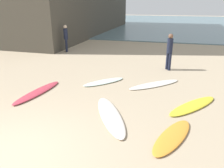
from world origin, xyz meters
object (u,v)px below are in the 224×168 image
(surfboard_0, at_px, (172,136))
(beachgoer_near, at_px, (66,37))
(surfboard_3, at_px, (38,92))
(surfboard_5, at_px, (155,84))
(surfboard_4, at_px, (104,82))
(surfboard_1, at_px, (193,106))
(surfboard_2, at_px, (110,115))
(beachgoer_far, at_px, (170,50))
(beachgoer_mid, at_px, (38,38))

(surfboard_0, relative_size, beachgoer_near, 1.08)
(surfboard_3, relative_size, surfboard_5, 1.02)
(surfboard_3, xyz_separation_m, surfboard_4, (2.05, 1.74, -0.01))
(surfboard_1, distance_m, surfboard_2, 2.77)
(surfboard_1, xyz_separation_m, beachgoer_far, (-0.93, 4.09, 0.97))
(beachgoer_near, height_order, beachgoer_mid, beachgoer_near)
(surfboard_1, relative_size, beachgoer_far, 1.30)
(surfboard_5, bearing_deg, surfboard_0, -30.33)
(surfboard_0, distance_m, surfboard_5, 3.74)
(surfboard_3, xyz_separation_m, beachgoer_far, (4.61, 4.41, 0.96))
(surfboard_1, relative_size, surfboard_4, 1.21)
(surfboard_4, distance_m, beachgoer_far, 3.83)
(surfboard_0, xyz_separation_m, beachgoer_near, (-7.18, 8.69, 0.97))
(surfboard_2, distance_m, surfboard_3, 3.28)
(surfboard_5, height_order, beachgoer_mid, beachgoer_mid)
(surfboard_4, height_order, beachgoer_near, beachgoer_near)
(surfboard_4, bearing_deg, surfboard_3, -97.06)
(surfboard_5, height_order, beachgoer_near, beachgoer_near)
(surfboard_5, height_order, beachgoer_far, beachgoer_far)
(surfboard_5, bearing_deg, beachgoer_mid, -160.28)
(beachgoer_near, relative_size, beachgoer_far, 1.00)
(surfboard_1, height_order, beachgoer_mid, beachgoer_mid)
(surfboard_4, bearing_deg, surfboard_5, 49.65)
(surfboard_0, xyz_separation_m, surfboard_2, (-1.80, 0.65, 0.01))
(surfboard_0, relative_size, surfboard_3, 0.79)
(surfboard_3, height_order, beachgoer_far, beachgoer_far)
(surfboard_2, relative_size, beachgoer_far, 1.44)
(surfboard_1, xyz_separation_m, beachgoer_mid, (-9.58, 6.09, 0.92))
(surfboard_0, bearing_deg, beachgoer_far, -65.59)
(beachgoer_mid, distance_m, beachgoer_far, 8.88)
(surfboard_3, height_order, beachgoer_mid, beachgoer_mid)
(surfboard_1, bearing_deg, surfboard_2, 66.48)
(surfboard_4, xyz_separation_m, surfboard_5, (2.11, 0.26, -0.00))
(surfboard_0, relative_size, surfboard_2, 0.76)
(surfboard_2, xyz_separation_m, beachgoer_mid, (-7.15, 7.43, 0.92))
(surfboard_1, relative_size, beachgoer_near, 1.29)
(surfboard_1, bearing_deg, surfboard_3, 40.96)
(surfboard_2, bearing_deg, surfboard_5, -137.46)
(surfboard_3, distance_m, beachgoer_near, 7.44)
(surfboard_4, relative_size, surfboard_5, 0.79)
(surfboard_2, height_order, surfboard_4, surfboard_2)
(beachgoer_far, bearing_deg, surfboard_0, 145.06)
(surfboard_1, distance_m, beachgoer_near, 10.34)
(surfboard_1, distance_m, beachgoer_mid, 11.39)
(surfboard_4, relative_size, beachgoer_near, 1.07)
(surfboard_0, height_order, surfboard_2, surfboard_2)
(beachgoer_near, bearing_deg, surfboard_0, 18.69)
(surfboard_1, height_order, beachgoer_far, beachgoer_far)
(surfboard_3, relative_size, surfboard_4, 1.29)
(surfboard_2, distance_m, beachgoer_far, 5.72)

